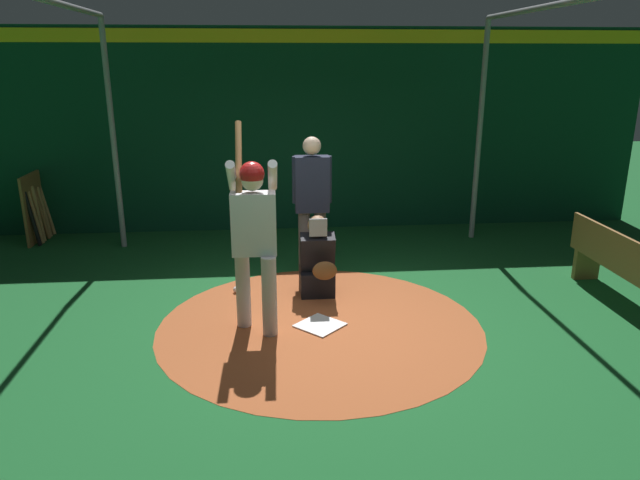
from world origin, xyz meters
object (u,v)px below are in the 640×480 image
object	(u,v)px
bat_rack	(41,207)
baseball_1	(236,290)
batter	(254,230)
catcher	(318,264)
home_plate	(320,325)
umpire	(312,200)
baseball_0	(248,289)
bench	(621,266)

from	to	relation	value
bat_rack	baseball_1	world-z (taller)	bat_rack
batter	catcher	distance (m)	1.32
home_plate	catcher	bearing A→B (deg)	176.59
home_plate	bat_rack	world-z (taller)	bat_rack
umpire	home_plate	bearing A→B (deg)	-1.38
home_plate	catcher	world-z (taller)	catcher
home_plate	baseball_0	bearing A→B (deg)	-141.85
umpire	bat_rack	bearing A→B (deg)	-117.84
bench	baseball_0	distance (m)	4.32
baseball_0	umpire	bearing A→B (deg)	120.67
bat_rack	bench	xyz separation A→B (m)	(3.35, 7.52, -0.04)
umpire	baseball_1	size ratio (longest dim) A/B	24.34
baseball_0	catcher	bearing A→B (deg)	81.03
catcher	baseball_1	bearing A→B (deg)	-98.27
catcher	baseball_0	world-z (taller)	catcher
catcher	bat_rack	size ratio (longest dim) A/B	0.83
catcher	baseball_0	xyz separation A→B (m)	(-0.13, -0.84, -0.34)
catcher	bat_rack	xyz separation A→B (m)	(-2.78, -4.11, 0.10)
bench	baseball_0	size ratio (longest dim) A/B	24.76
baseball_0	batter	bearing A→B (deg)	6.85
baseball_1	bat_rack	bearing A→B (deg)	-130.07
baseball_1	catcher	bearing A→B (deg)	81.73
home_plate	batter	world-z (taller)	batter
batter	bench	world-z (taller)	batter
batter	bat_rack	distance (m)	5.03
bench	baseball_1	world-z (taller)	bench
home_plate	baseball_1	world-z (taller)	baseball_1
batter	baseball_1	distance (m)	1.47
baseball_0	baseball_1	xyz separation A→B (m)	(-0.01, -0.14, 0.00)
home_plate	baseball_0	size ratio (longest dim) A/B	5.68
baseball_1	baseball_0	bearing A→B (deg)	85.96
umpire	baseball_0	world-z (taller)	umpire
umpire	bench	xyz separation A→B (m)	(1.18, 3.42, -0.57)
bench	baseball_1	bearing A→B (deg)	-99.19
batter	baseball_1	bearing A→B (deg)	-165.65
home_plate	bench	distance (m)	3.50
catcher	umpire	bearing A→B (deg)	-178.53
home_plate	baseball_1	xyz separation A→B (m)	(-1.01, -0.92, 0.03)
bat_rack	bench	bearing A→B (deg)	66.00
batter	baseball_1	world-z (taller)	batter
catcher	baseball_0	distance (m)	0.91
umpire	catcher	bearing A→B (deg)	1.47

